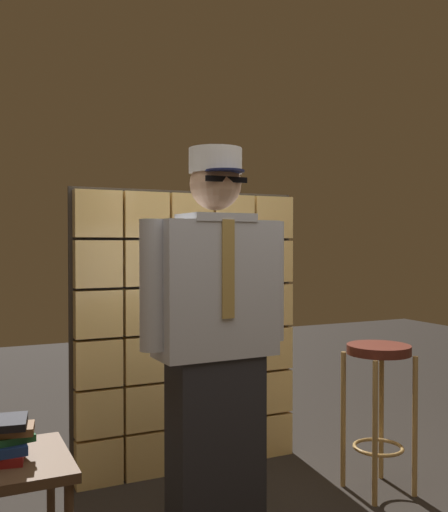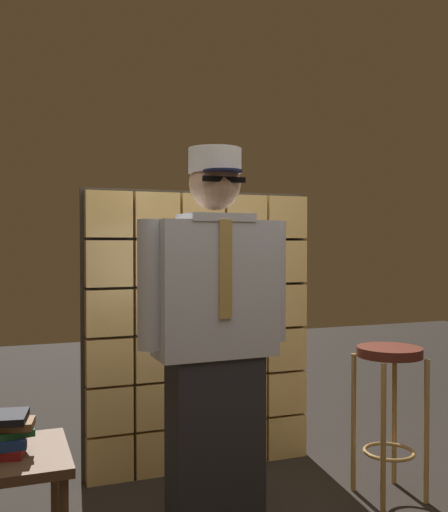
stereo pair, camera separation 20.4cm
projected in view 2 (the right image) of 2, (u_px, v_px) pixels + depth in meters
glass_block_wall at (201, 332)px, 3.45m from camera, size 1.39×0.10×1.67m
standing_person at (215, 340)px, 2.56m from camera, size 0.70×0.30×1.75m
bar_stool at (389, 385)px, 3.06m from camera, size 0.34×0.34×0.79m
side_table at (2, 469)px, 2.36m from camera, size 0.52×0.52×0.49m
book_stack at (1, 435)px, 2.34m from camera, size 0.27×0.22×0.16m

